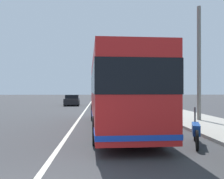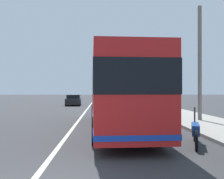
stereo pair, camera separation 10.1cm
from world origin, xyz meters
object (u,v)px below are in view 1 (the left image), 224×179
car_oncoming (72,100)px  utility_pole (199,64)px  motorcycle_far_end (196,131)px  coach_bus (117,90)px  car_side_street (102,97)px

car_oncoming → utility_pole: 20.06m
car_oncoming → utility_pole: (-17.47, -9.45, 2.83)m
motorcycle_far_end → car_oncoming: (23.62, 6.81, 0.17)m
coach_bus → motorcycle_far_end: 4.86m
coach_bus → utility_pole: (2.23, -5.11, 1.58)m
motorcycle_far_end → utility_pole: bearing=-4.1°
coach_bus → utility_pole: 5.80m
utility_pole → motorcycle_far_end: bearing=156.8°
coach_bus → car_oncoming: coach_bus is taller
motorcycle_far_end → car_oncoming: 24.59m
coach_bus → utility_pole: utility_pole is taller
car_side_street → utility_pole: 35.55m
car_side_street → car_oncoming: (-17.55, 3.98, -0.05)m
coach_bus → car_oncoming: 20.21m
motorcycle_far_end → car_oncoming: bearing=35.2°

